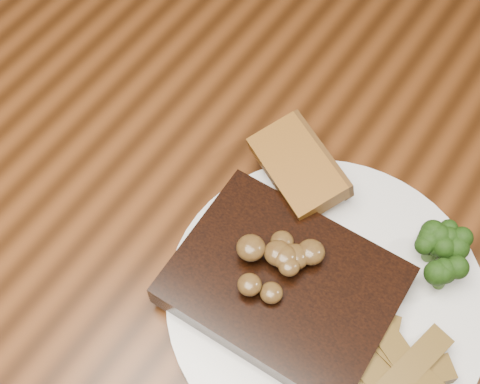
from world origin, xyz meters
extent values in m
cube|color=#512810|center=(0.00, 0.00, 0.73)|extent=(1.60, 0.90, 0.04)
cylinder|color=black|center=(-0.16, 0.82, 0.23)|extent=(0.04, 0.04, 0.45)
cylinder|color=black|center=(-0.02, 0.47, 0.23)|extent=(0.04, 0.04, 0.45)
cylinder|color=silver|center=(0.11, -0.04, 0.76)|extent=(0.35, 0.35, 0.01)
cube|color=black|center=(0.08, -0.05, 0.78)|extent=(0.20, 0.15, 0.03)
cube|color=beige|center=(0.08, -0.12, 0.77)|extent=(0.15, 0.02, 0.02)
cube|color=#8E5319|center=(0.02, 0.05, 0.77)|extent=(0.11, 0.09, 0.02)
camera|label=1|loc=(0.17, -0.26, 1.33)|focal=50.00mm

